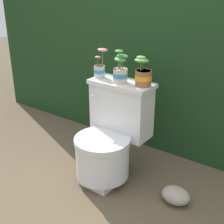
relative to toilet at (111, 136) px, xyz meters
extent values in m
plane|color=brown|center=(0.10, -0.15, -0.33)|extent=(12.00, 12.00, 0.00)
cube|color=#193819|center=(0.10, 1.05, 0.44)|extent=(3.87, 1.01, 1.53)
cube|color=silver|center=(0.00, -0.10, -0.30)|extent=(0.24, 0.29, 0.06)
cylinder|color=silver|center=(0.00, -0.10, -0.14)|extent=(0.39, 0.39, 0.26)
cylinder|color=silver|center=(0.00, -0.10, 0.01)|extent=(0.40, 0.40, 0.04)
cube|color=silver|center=(0.00, 0.13, 0.16)|extent=(0.45, 0.20, 0.38)
cube|color=silver|center=(0.00, 0.13, 0.37)|extent=(0.47, 0.22, 0.03)
cylinder|color=silver|center=(-0.16, 0.01, 0.28)|extent=(0.02, 0.05, 0.02)
cylinder|color=beige|center=(-0.19, 0.12, 0.43)|extent=(0.08, 0.08, 0.09)
cylinder|color=#2D84BC|center=(-0.19, 0.12, 0.43)|extent=(0.08, 0.08, 0.03)
cylinder|color=#332319|center=(-0.19, 0.12, 0.47)|extent=(0.07, 0.07, 0.01)
cylinder|color=#4C753D|center=(-0.16, 0.12, 0.53)|extent=(0.01, 0.01, 0.11)
ellipsoid|color=#B26B75|center=(-0.16, 0.12, 0.59)|extent=(0.08, 0.06, 0.02)
cylinder|color=#4C753D|center=(-0.20, 0.12, 0.50)|extent=(0.01, 0.01, 0.06)
ellipsoid|color=#B26B75|center=(-0.20, 0.12, 0.53)|extent=(0.05, 0.04, 0.02)
cylinder|color=beige|center=(0.01, 0.11, 0.43)|extent=(0.10, 0.10, 0.10)
cylinder|color=#2D84BC|center=(0.01, 0.11, 0.44)|extent=(0.10, 0.10, 0.03)
cylinder|color=#332319|center=(0.01, 0.11, 0.48)|extent=(0.09, 0.09, 0.01)
cylinder|color=#4C753D|center=(0.00, 0.10, 0.54)|extent=(0.01, 0.01, 0.12)
ellipsoid|color=#387F38|center=(0.00, 0.10, 0.61)|extent=(0.06, 0.05, 0.02)
cylinder|color=#4C753D|center=(0.01, 0.12, 0.52)|extent=(0.01, 0.01, 0.08)
ellipsoid|color=#387F38|center=(0.01, 0.12, 0.57)|extent=(0.09, 0.06, 0.03)
cylinder|color=#4C753D|center=(-0.01, 0.11, 0.51)|extent=(0.01, 0.01, 0.06)
ellipsoid|color=#387F38|center=(-0.01, 0.11, 0.55)|extent=(0.07, 0.05, 0.03)
cylinder|color=#4C753D|center=(0.02, 0.09, 0.51)|extent=(0.01, 0.01, 0.06)
ellipsoid|color=#387F38|center=(0.02, 0.09, 0.55)|extent=(0.09, 0.06, 0.03)
cylinder|color=#9E5638|center=(0.17, 0.14, 0.44)|extent=(0.11, 0.11, 0.11)
cylinder|color=orange|center=(0.17, 0.14, 0.44)|extent=(0.11, 0.11, 0.03)
cylinder|color=#332319|center=(0.17, 0.14, 0.48)|extent=(0.10, 0.10, 0.01)
cylinder|color=#4C753D|center=(0.16, 0.15, 0.52)|extent=(0.01, 0.01, 0.05)
ellipsoid|color=#569342|center=(0.16, 0.15, 0.55)|extent=(0.09, 0.06, 0.03)
cylinder|color=#4C753D|center=(0.15, 0.14, 0.53)|extent=(0.01, 0.01, 0.08)
ellipsoid|color=#569342|center=(0.15, 0.14, 0.58)|extent=(0.07, 0.05, 0.02)
cylinder|color=#4C753D|center=(0.16, 0.13, 0.52)|extent=(0.01, 0.01, 0.06)
ellipsoid|color=#569342|center=(0.16, 0.13, 0.56)|extent=(0.10, 0.07, 0.03)
ellipsoid|color=#9E9384|center=(0.55, -0.01, -0.28)|extent=(0.20, 0.16, 0.11)
camera|label=1|loc=(1.20, -1.63, 1.06)|focal=50.00mm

